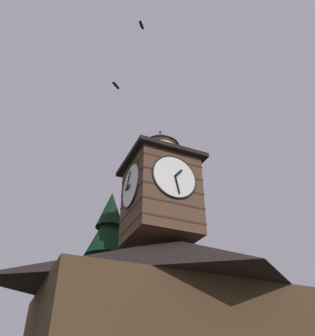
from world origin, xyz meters
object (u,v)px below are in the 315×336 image
object	(u,v)px
building_main	(178,321)
clock_tower	(160,190)
flying_bird_high	(142,26)
moon	(148,298)
flying_bird_low	(116,85)
pine_tree_behind	(104,297)

from	to	relation	value
building_main	clock_tower	distance (m)	7.05
building_main	flying_bird_high	distance (m)	17.47
moon	flying_bird_low	xyz separation A→B (m)	(15.69, 31.49, 6.55)
clock_tower	flying_bird_low	xyz separation A→B (m)	(2.94, -0.88, 8.07)
building_main	flying_bird_low	size ratio (longest dim) A/B	19.60
clock_tower	flying_bird_high	world-z (taller)	flying_bird_high
flying_bird_low	pine_tree_behind	bearing A→B (deg)	-109.60
pine_tree_behind	flying_bird_low	distance (m)	13.89
moon	flying_bird_low	size ratio (longest dim) A/B	3.15
clock_tower	moon	bearing A→B (deg)	-111.49
pine_tree_behind	flying_bird_high	bearing A→B (deg)	81.27
flying_bird_low	building_main	bearing A→B (deg)	159.11
moon	flying_bird_low	world-z (taller)	flying_bird_low
pine_tree_behind	moon	bearing A→B (deg)	-117.60
clock_tower	flying_bird_high	bearing A→B (deg)	48.50
clock_tower	moon	size ratio (longest dim) A/B	3.52
clock_tower	building_main	bearing A→B (deg)	142.83
building_main	flying_bird_high	size ratio (longest dim) A/B	23.31
flying_bird_low	clock_tower	bearing A→B (deg)	163.27
moon	flying_bird_high	xyz separation A→B (m)	(15.33, 35.30, 8.47)
flying_bird_high	flying_bird_low	distance (m)	4.28
clock_tower	pine_tree_behind	size ratio (longest dim) A/B	0.56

